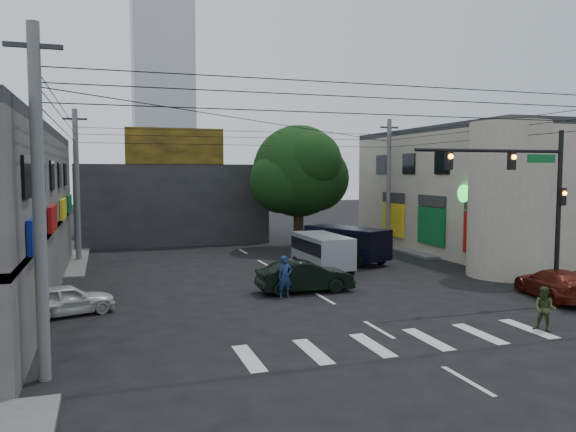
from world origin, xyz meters
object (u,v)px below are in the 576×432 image
utility_pole_far_left (77,186)px  dark_sedan (305,276)px  navy_van (347,245)px  street_tree (299,171)px  traffic_gantry (527,187)px  maroon_sedan (555,284)px  utility_pole_far_right (389,184)px  traffic_officer (285,277)px  white_compact (66,300)px  pedestrian_olive (545,309)px  silver_minivan (322,253)px  utility_pole_near_left (39,205)px

utility_pole_far_left → dark_sedan: (10.14, -12.45, -3.88)m
navy_van → street_tree: bearing=-16.3°
traffic_gantry → maroon_sedan: 4.45m
utility_pole_far_right → traffic_officer: utility_pole_far_right is taller
white_compact → traffic_gantry: bearing=-117.9°
pedestrian_olive → white_compact: bearing=-147.7°
utility_pole_far_right → white_compact: size_ratio=2.42×
utility_pole_far_left → silver_minivan: (12.82, -7.76, -3.59)m
utility_pole_near_left → silver_minivan: 18.43m
traffic_gantry → pedestrian_olive: bearing=-122.8°
street_tree → pedestrian_olive: street_tree is taller
utility_pole_far_left → maroon_sedan: utility_pole_far_left is taller
utility_pole_far_right → navy_van: bearing=-136.2°
utility_pole_far_right → white_compact: bearing=-147.0°
utility_pole_far_left → navy_van: 16.65m
white_compact → traffic_officer: bearing=-105.3°
utility_pole_far_left → traffic_officer: bearing=-56.0°
navy_van → maroon_sedan: bearing=177.4°
white_compact → utility_pole_far_right: bearing=-74.2°
maroon_sedan → pedestrian_olive: (-4.04, -3.81, 0.12)m
street_tree → silver_minivan: (-1.68, -8.76, -4.47)m
maroon_sedan → traffic_officer: bearing=-6.1°
silver_minivan → white_compact: bearing=113.9°
utility_pole_far_left → maroon_sedan: size_ratio=1.92×
maroon_sedan → utility_pole_far_left: bearing=-27.4°
utility_pole_far_left → traffic_officer: size_ratio=5.04×
dark_sedan → pedestrian_olive: size_ratio=2.85×
navy_van → utility_pole_far_right: bearing=-70.0°
navy_van → traffic_officer: navy_van is taller
silver_minivan → maroon_sedan: bearing=-143.6°
utility_pole_near_left → utility_pole_far_left: bearing=90.0°
street_tree → dark_sedan: size_ratio=1.98×
utility_pole_far_left → navy_van: utility_pole_far_left is taller
navy_van → silver_minivan: bearing=109.1°
street_tree → utility_pole_far_right: bearing=-8.7°
utility_pole_far_left → traffic_officer: utility_pole_far_left is taller
traffic_gantry → silver_minivan: bearing=120.8°
utility_pole_near_left → navy_van: utility_pole_near_left is taller
utility_pole_far_right → navy_van: 8.61m
utility_pole_far_right → silver_minivan: (-8.18, -7.76, -3.59)m
traffic_officer → utility_pole_near_left: bearing=-147.0°
navy_van → dark_sedan: bearing=119.8°
traffic_gantry → utility_pole_far_right: bearing=81.1°
dark_sedan → maroon_sedan: 10.76m
traffic_officer → dark_sedan: bearing=27.7°
white_compact → maroon_sedan: size_ratio=0.79×
silver_minivan → dark_sedan: bearing=149.7°
street_tree → utility_pole_near_left: (-14.50, -21.50, -0.87)m
utility_pole_far_left → utility_pole_far_right: size_ratio=1.00×
pedestrian_olive → utility_pole_near_left: bearing=-124.0°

